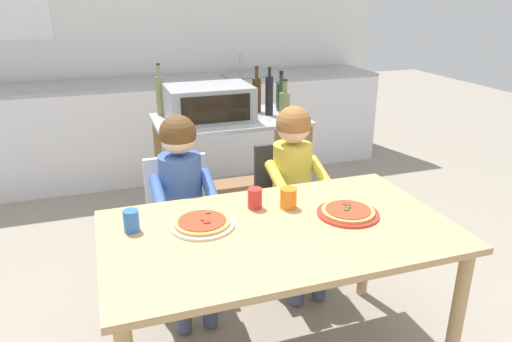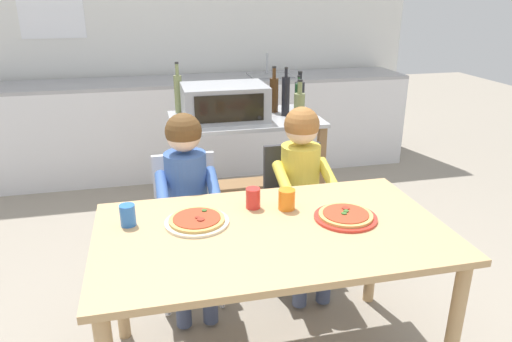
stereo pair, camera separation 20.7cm
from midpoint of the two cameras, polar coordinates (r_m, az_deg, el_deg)
The scene contains 21 objects.
ground_plane at distance 3.42m, azimuth -6.84°, elevation -8.48°, with size 12.30×12.30×0.00m, color gray.
back_wall_tiled at distance 4.88m, azimuth -12.63°, elevation 16.69°, with size 4.47×0.14×2.70m.
kitchen_counter at distance 4.63m, azimuth -11.06°, elevation 5.18°, with size 4.02×0.60×1.09m.
kitchen_island_cart at distance 3.31m, azimuth -4.89°, elevation 1.55°, with size 1.00×0.60×0.86m.
toaster_oven at distance 3.16m, azimuth -7.51°, elevation 8.05°, with size 0.55×0.39×0.23m.
bottle_squat_spirits at distance 3.10m, azimuth 1.52°, elevation 7.81°, with size 0.07×0.07×0.28m.
bottle_brown_beer at distance 3.48m, azimuth 1.30°, elevation 9.23°, with size 0.07×0.07×0.27m.
bottle_dark_olive_oil at distance 3.26m, azimuth -0.24°, elevation 9.07°, with size 0.05×0.05×0.33m.
bottle_slim_sauce at distance 3.38m, azimuth 1.22°, elevation 8.89°, with size 0.05×0.05×0.25m.
bottle_tall_green_wine at distance 3.35m, azimuth -13.17°, elevation 8.89°, with size 0.06×0.06×0.35m.
bottle_clear_vinegar at distance 3.36m, azimuth -1.71°, elevation 9.20°, with size 0.06×0.06×0.32m.
dining_table at distance 2.07m, azimuth -0.18°, elevation -9.13°, with size 1.47×0.85×0.72m.
dining_chair_left at distance 2.68m, azimuth -11.15°, elevation -5.84°, with size 0.36×0.36×0.81m.
dining_chair_right at distance 2.84m, azimuth 1.67°, elevation -3.81°, with size 0.36×0.36×0.81m.
child_in_blue_striped_shirt at distance 2.49m, azimuth -11.08°, elevation -2.81°, with size 0.32×0.42×1.07m.
child_in_yellow_shirt at distance 2.66m, azimuth 2.60°, elevation -0.79°, with size 0.32×0.42×1.06m.
pizza_plate_cream at distance 2.06m, azimuth -9.34°, elevation -6.26°, with size 0.28×0.28×0.03m.
pizza_plate_red_rimmed at distance 2.15m, azimuth 8.26°, elevation -4.96°, with size 0.28×0.28×0.03m.
drinking_cup_orange at distance 2.19m, azimuth 1.20°, elevation -3.31°, with size 0.08×0.08×0.09m, color orange.
drinking_cup_red at distance 2.19m, azimuth -2.85°, elevation -3.33°, with size 0.07×0.07×0.10m, color red.
drinking_cup_blue at distance 2.08m, azimuth -17.49°, elevation -5.77°, with size 0.07×0.07×0.09m, color blue.
Camera 1 is at (-0.67, -1.67, 1.67)m, focal length 33.45 mm.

